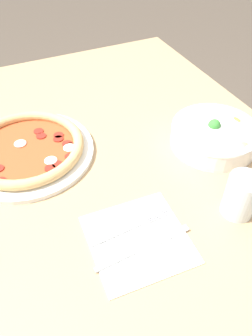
# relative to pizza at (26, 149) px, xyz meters

# --- Properties ---
(ground_plane) EXTENTS (8.00, 8.00, 0.00)m
(ground_plane) POSITION_rel_pizza_xyz_m (0.12, 0.18, -0.76)
(ground_plane) COLOR #4C4238
(dining_table) EXTENTS (1.27, 0.97, 0.74)m
(dining_table) POSITION_rel_pizza_xyz_m (0.12, 0.18, -0.11)
(dining_table) COLOR tan
(dining_table) RESTS_ON ground_plane
(pizza) EXTENTS (0.34, 0.34, 0.04)m
(pizza) POSITION_rel_pizza_xyz_m (0.00, 0.00, 0.00)
(pizza) COLOR white
(pizza) RESTS_ON dining_table
(bowl) EXTENTS (0.23, 0.23, 0.07)m
(bowl) POSITION_rel_pizza_xyz_m (0.17, 0.46, 0.01)
(bowl) COLOR white
(bowl) RESTS_ON dining_table
(napkin) EXTENTS (0.20, 0.20, 0.00)m
(napkin) POSITION_rel_pizza_xyz_m (0.35, 0.14, -0.02)
(napkin) COLOR white
(napkin) RESTS_ON dining_table
(fork) EXTENTS (0.02, 0.19, 0.00)m
(fork) POSITION_rel_pizza_xyz_m (0.32, 0.14, -0.01)
(fork) COLOR silver
(fork) RESTS_ON napkin
(knife) EXTENTS (0.02, 0.21, 0.01)m
(knife) POSITION_rel_pizza_xyz_m (0.38, 0.13, -0.01)
(knife) COLOR silver
(knife) RESTS_ON napkin
(glass) EXTENTS (0.07, 0.07, 0.10)m
(glass) POSITION_rel_pizza_xyz_m (0.38, 0.37, 0.03)
(glass) COLOR silver
(glass) RESTS_ON dining_table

